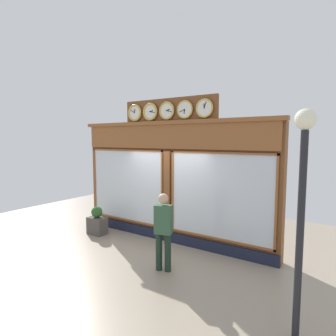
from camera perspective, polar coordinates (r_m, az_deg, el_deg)
The scene contains 6 objects.
ground_plane at distance 6.24m, azimuth -15.53°, elevation -21.36°, with size 14.00×14.00×0.00m, color gray.
shop_facade at distance 7.85m, azimuth 0.49°, elevation -2.37°, with size 6.09×0.42×3.92m.
pedestrian at distance 6.19m, azimuth -0.95°, elevation -12.07°, with size 0.41×0.31×1.69m.
street_lamp at distance 4.21m, azimuth 25.36°, elevation -3.87°, with size 0.28×0.28×3.23m.
planter_box at distance 8.92m, azimuth -14.04°, elevation -11.17°, with size 0.56×0.36×0.51m, color #4C4742.
planter_shrub at distance 8.81m, azimuth -14.10°, elevation -8.57°, with size 0.33×0.33×0.33m, color #285623.
Camera 1 is at (-4.27, 6.38, 2.83)m, focal length 30.34 mm.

